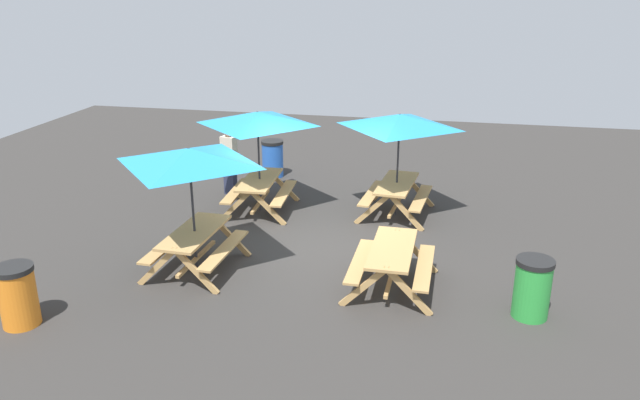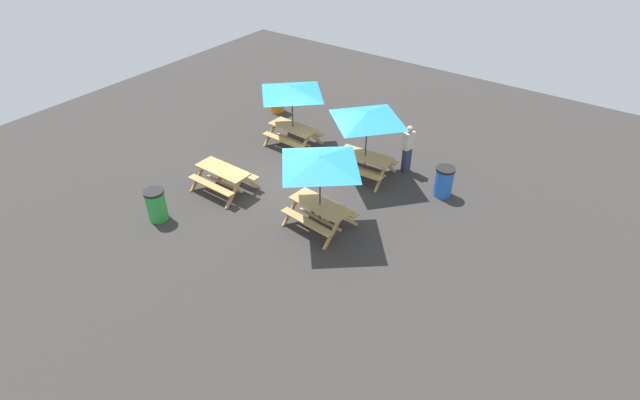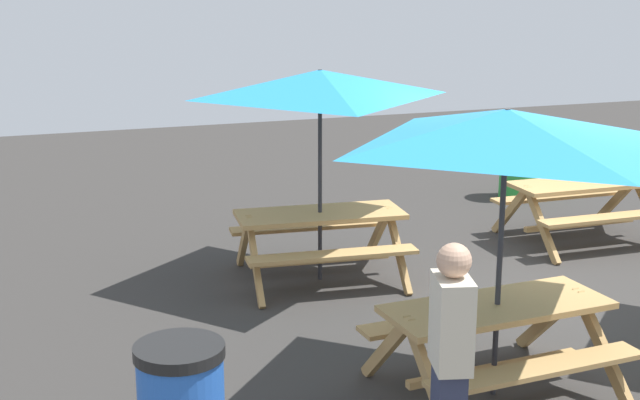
% 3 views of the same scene
% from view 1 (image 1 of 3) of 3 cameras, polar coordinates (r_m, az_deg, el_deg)
% --- Properties ---
extents(ground_plane, '(24.00, 24.00, 0.00)m').
position_cam_1_polar(ground_plane, '(12.63, -0.78, -3.89)').
color(ground_plane, '#33302D').
rests_on(ground_plane, ground).
extents(picnic_table_0, '(2.08, 2.08, 2.34)m').
position_cam_1_polar(picnic_table_0, '(11.02, -11.83, 3.11)').
color(picnic_table_0, tan).
rests_on(picnic_table_0, ground).
extents(picnic_table_1, '(2.18, 2.18, 2.34)m').
position_cam_1_polar(picnic_table_1, '(13.60, 7.26, 6.52)').
color(picnic_table_1, tan).
rests_on(picnic_table_1, ground).
extents(picnic_table_2, '(2.11, 2.11, 2.34)m').
position_cam_1_polar(picnic_table_2, '(13.81, -5.71, 6.78)').
color(picnic_table_2, tan).
rests_on(picnic_table_2, ground).
extents(picnic_table_3, '(1.82, 1.56, 0.81)m').
position_cam_1_polar(picnic_table_3, '(10.69, 6.60, -5.31)').
color(picnic_table_3, tan).
rests_on(picnic_table_3, ground).
extents(trash_bin_green, '(0.59, 0.59, 0.98)m').
position_cam_1_polar(trash_bin_green, '(10.34, 18.84, -7.63)').
color(trash_bin_green, green).
rests_on(trash_bin_green, ground).
extents(trash_bin_blue, '(0.59, 0.59, 0.98)m').
position_cam_1_polar(trash_bin_blue, '(16.70, -4.35, 3.81)').
color(trash_bin_blue, blue).
rests_on(trash_bin_blue, ground).
extents(trash_bin_orange, '(0.59, 0.59, 0.98)m').
position_cam_1_polar(trash_bin_orange, '(10.63, -25.92, -7.86)').
color(trash_bin_orange, orange).
rests_on(trash_bin_orange, ground).
extents(person_standing, '(0.31, 0.40, 1.67)m').
position_cam_1_polar(person_standing, '(15.32, -8.29, 3.71)').
color(person_standing, '#2D334C').
rests_on(person_standing, ground).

